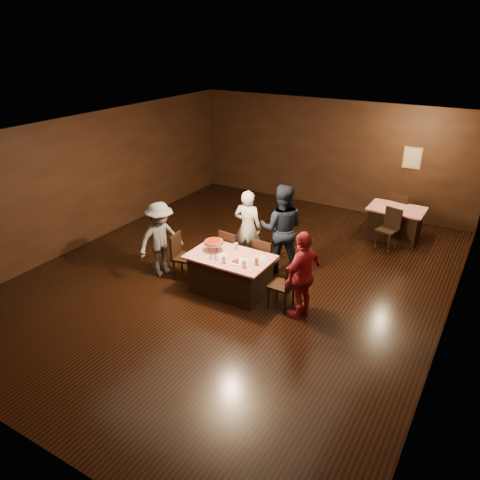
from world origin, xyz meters
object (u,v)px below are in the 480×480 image
Objects in this scene: chair_end_right at (281,284)px; diner_white_jacket at (248,227)px; chair_back_near at (388,229)px; diner_red_shirt at (303,275)px; pizza_stand at (214,242)px; main_table at (230,274)px; chair_far_right at (267,259)px; diner_grey_knit at (161,239)px; glass_front_left at (224,260)px; chair_back_far at (401,212)px; glass_back at (236,246)px; glass_amber at (256,261)px; diner_navy_hoodie at (282,229)px; glass_front_right at (244,264)px; chair_end_left at (185,257)px; plate_empty at (259,259)px; back_table at (395,223)px; chair_far_left at (233,251)px.

chair_end_right is 0.57× the size of diner_white_jacket.
diner_red_shirt is (-0.56, -3.63, 0.35)m from chair_back_near.
main_table is at bearing -7.13° from pizza_stand.
diner_grey_knit reaches higher than chair_far_right.
chair_back_near is 4.38m from glass_front_left.
diner_grey_knit reaches higher than chair_back_near.
glass_back is (-2.15, -4.56, 0.37)m from chair_back_far.
chair_back_far is at bearing 68.37° from glass_front_left.
diner_grey_knit is 11.29× the size of glass_amber.
diner_white_jacket is 0.79m from diner_navy_hoodie.
chair_far_right reaches higher than glass_front_right.
chair_back_near is at bearing 66.63° from glass_front_right.
diner_white_jacket reaches higher than chair_back_far.
chair_far_right is (0.40, 0.75, 0.09)m from main_table.
diner_grey_knit reaches higher than glass_back.
chair_end_left and chair_back_far have the same top height.
main_table is 1.37m from diner_white_jacket.
glass_front_right is (-0.10, -0.40, 0.06)m from plate_empty.
diner_white_jacket is (-2.43, -3.00, 0.45)m from back_table.
main_table is at bearing 66.90° from chair_far_right.
main_table is 1.68m from diner_grey_knit.
diner_white_jacket is 1.70m from glass_front_right.
back_table is 4.41m from plate_empty.
chair_far_right is 1.03m from chair_end_right.
pizza_stand is 1.52× the size of plate_empty.
plate_empty is (-0.55, 0.15, 0.30)m from chair_end_right.
glass_front_right is (0.45, -0.25, 0.46)m from main_table.
diner_red_shirt reaches higher than chair_back_far.
glass_amber is at bearing 24.44° from glass_front_left.
chair_end_right is 0.60× the size of diner_grey_knit.
back_table is (2.10, 4.26, 0.00)m from main_table.
chair_far_right is 0.57× the size of diner_white_jacket.
chair_far_left reaches higher than main_table.
glass_back is (-0.45, -0.45, 0.37)m from chair_far_right.
diner_navy_hoodie reaches higher than chair_far_left.
diner_navy_hoodie reaches higher than main_table.
glass_front_right is at bearing -108.87° from chair_end_left.
pizza_stand reaches higher than chair_far_left.
chair_back_near is at bearing -116.15° from chair_far_right.
back_table is 5.02m from glass_front_left.
diner_red_shirt is 0.93m from glass_amber.
diner_red_shirt reaches higher than back_table.
diner_navy_hoodie is (0.84, 0.56, 0.48)m from chair_far_left.
glass_front_right reaches higher than plate_empty.
back_table is at bearing 69.94° from glass_front_right.
diner_red_shirt reaches higher than diner_grey_knit.
diner_white_jacket is (-1.44, 1.25, 0.36)m from chair_end_right.
diner_grey_knit reaches higher than chair_far_left.
main_table is 0.70m from pizza_stand.
diner_grey_knit reaches higher than glass_front_right.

